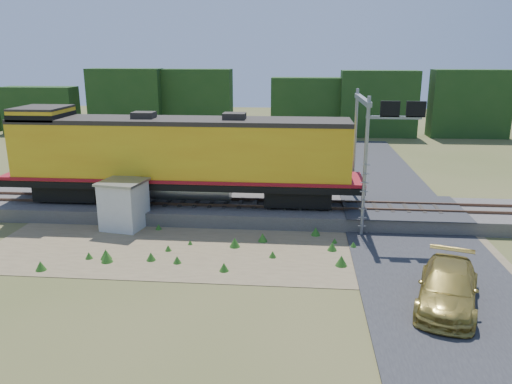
# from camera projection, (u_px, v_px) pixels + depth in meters

# --- Properties ---
(ground) EXTENTS (140.00, 140.00, 0.00)m
(ground) POSITION_uv_depth(u_px,v_px,m) (280.00, 255.00, 24.80)
(ground) COLOR #475123
(ground) RESTS_ON ground
(ballast) EXTENTS (70.00, 5.00, 0.80)m
(ballast) POSITION_uv_depth(u_px,v_px,m) (285.00, 211.00, 30.45)
(ballast) COLOR slate
(ballast) RESTS_ON ground
(rails) EXTENTS (70.00, 1.54, 0.16)m
(rails) POSITION_uv_depth(u_px,v_px,m) (285.00, 203.00, 30.32)
(rails) COLOR brown
(rails) RESTS_ON ballast
(dirt_shoulder) EXTENTS (26.00, 8.00, 0.03)m
(dirt_shoulder) POSITION_uv_depth(u_px,v_px,m) (242.00, 250.00, 25.45)
(dirt_shoulder) COLOR #8C7754
(dirt_shoulder) RESTS_ON ground
(road) EXTENTS (7.00, 66.00, 0.86)m
(road) POSITION_uv_depth(u_px,v_px,m) (421.00, 253.00, 24.88)
(road) COLOR #38383A
(road) RESTS_ON ground
(tree_line_north) EXTENTS (130.00, 3.00, 6.50)m
(tree_line_north) POSITION_uv_depth(u_px,v_px,m) (294.00, 110.00, 60.43)
(tree_line_north) COLOR #1C3D16
(tree_line_north) RESTS_ON ground
(weed_clumps) EXTENTS (15.00, 6.20, 0.56)m
(weed_clumps) POSITION_uv_depth(u_px,v_px,m) (211.00, 252.00, 25.20)
(weed_clumps) COLOR #2E671D
(weed_clumps) RESTS_ON ground
(locomotive) EXTENTS (21.79, 3.32, 5.62)m
(locomotive) POSITION_uv_depth(u_px,v_px,m) (176.00, 155.00, 30.13)
(locomotive) COLOR black
(locomotive) RESTS_ON rails
(shed) EXTENTS (2.73, 2.73, 2.79)m
(shed) POSITION_uv_depth(u_px,v_px,m) (124.00, 204.00, 28.34)
(shed) COLOR silver
(shed) RESTS_ON ground
(signal_gantry) EXTENTS (3.01, 6.20, 7.59)m
(signal_gantry) POSITION_uv_depth(u_px,v_px,m) (370.00, 128.00, 27.98)
(signal_gantry) COLOR gray
(signal_gantry) RESTS_ON ground
(car) EXTENTS (3.75, 5.81, 1.57)m
(car) POSITION_uv_depth(u_px,v_px,m) (448.00, 287.00, 19.67)
(car) COLOR #AD9540
(car) RESTS_ON ground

